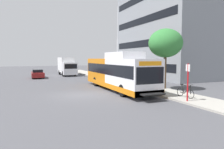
% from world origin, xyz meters
% --- Properties ---
extents(ground_plane, '(120.00, 120.00, 0.00)m').
position_xyz_m(ground_plane, '(0.00, 8.00, 0.00)').
color(ground_plane, '#4C4C51').
extents(sidewalk_curb, '(3.00, 56.00, 0.14)m').
position_xyz_m(sidewalk_curb, '(7.00, 6.00, 0.07)').
color(sidewalk_curb, '#A8A399').
rests_on(sidewalk_curb, ground).
extents(transit_bus, '(2.58, 12.25, 3.65)m').
position_xyz_m(transit_bus, '(3.91, 1.35, 1.70)').
color(transit_bus, white).
rests_on(transit_bus, ground).
extents(bus_stop_sign_pole, '(0.10, 0.36, 2.60)m').
position_xyz_m(bus_stop_sign_pole, '(5.91, -5.95, 1.65)').
color(bus_stop_sign_pole, red).
rests_on(bus_stop_sign_pole, sidewalk_curb).
extents(bicycle_parked, '(0.52, 1.76, 1.02)m').
position_xyz_m(bicycle_parked, '(6.70, -4.91, 0.56)').
color(bicycle_parked, black).
rests_on(bicycle_parked, sidewalk_curb).
extents(street_tree_near_stop, '(3.26, 3.26, 5.80)m').
position_xyz_m(street_tree_near_stop, '(8.14, -0.57, 4.53)').
color(street_tree_near_stop, '#4C3823').
rests_on(street_tree_near_stop, sidewalk_curb).
extents(parked_car_far_lane, '(1.80, 4.50, 1.33)m').
position_xyz_m(parked_car_far_lane, '(-2.71, 16.99, 0.66)').
color(parked_car_far_lane, maroon).
rests_on(parked_car_far_lane, ground).
extents(box_truck_background, '(2.32, 7.01, 3.25)m').
position_xyz_m(box_truck_background, '(2.49, 20.33, 1.74)').
color(box_truck_background, silver).
rests_on(box_truck_background, ground).
extents(lattice_comm_tower, '(1.10, 1.10, 32.95)m').
position_xyz_m(lattice_comm_tower, '(16.41, 27.58, 11.08)').
color(lattice_comm_tower, '#B7B7BC').
rests_on(lattice_comm_tower, ground).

